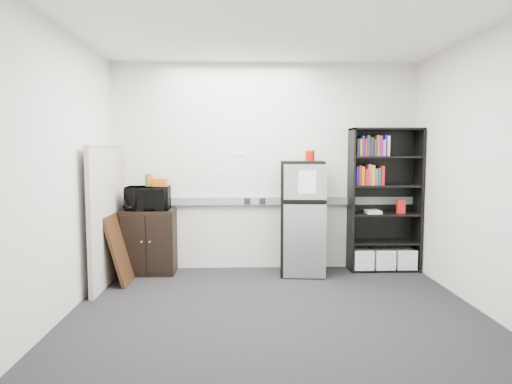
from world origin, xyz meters
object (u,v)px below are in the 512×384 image
cabinet (149,242)px  refrigerator (302,218)px  bookshelf (384,201)px  microwave (148,198)px  cubicle_partition (107,215)px

cabinet → refrigerator: size_ratio=0.57×
bookshelf → cabinet: bearing=-178.8°
microwave → refrigerator: refrigerator is taller
bookshelf → microwave: size_ratio=3.47×
cubicle_partition → cabinet: size_ratio=1.98×
bookshelf → cabinet: (-3.03, -0.06, -0.50)m
refrigerator → microwave: bearing=-176.6°
cubicle_partition → refrigerator: size_ratio=1.13×
bookshelf → refrigerator: bearing=-172.5°
bookshelf → cubicle_partition: bearing=-171.9°
cabinet → microwave: size_ratio=1.54×
bookshelf → cabinet: 3.07m
microwave → refrigerator: bearing=-4.0°
cubicle_partition → cabinet: cubicle_partition is taller
microwave → cubicle_partition: bearing=-136.8°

